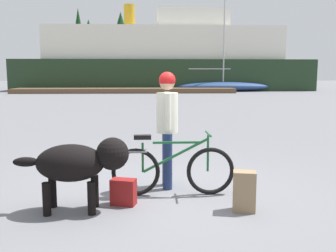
% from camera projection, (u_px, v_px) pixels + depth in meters
% --- Properties ---
extents(ground_plane, '(160.00, 160.00, 0.00)m').
position_uv_depth(ground_plane, '(158.00, 192.00, 5.60)').
color(ground_plane, slate).
extents(bicycle, '(1.75, 0.44, 0.90)m').
position_uv_depth(bicycle, '(172.00, 169.00, 5.41)').
color(bicycle, black).
rests_on(bicycle, ground_plane).
extents(person_cyclist, '(0.32, 0.53, 1.75)m').
position_uv_depth(person_cyclist, '(167.00, 118.00, 5.70)').
color(person_cyclist, navy).
rests_on(person_cyclist, ground_plane).
extents(dog, '(1.43, 0.55, 0.94)m').
position_uv_depth(dog, '(79.00, 163.00, 4.76)').
color(dog, black).
rests_on(dog, ground_plane).
extents(backpack, '(0.32, 0.25, 0.51)m').
position_uv_depth(backpack, '(244.00, 191.00, 4.80)').
color(backpack, '#8C7251').
rests_on(backpack, ground_plane).
extents(handbag_pannier, '(0.36, 0.26, 0.35)m').
position_uv_depth(handbag_pannier, '(123.00, 192.00, 5.04)').
color(handbag_pannier, maroon).
rests_on(handbag_pannier, ground_plane).
extents(dock_pier, '(19.10, 2.92, 0.40)m').
position_uv_depth(dock_pier, '(125.00, 90.00, 33.45)').
color(dock_pier, brown).
rests_on(dock_pier, ground_plane).
extents(ferry_boat, '(28.90, 8.86, 8.60)m').
position_uv_depth(ferry_boat, '(165.00, 60.00, 39.66)').
color(ferry_boat, '#1E331E').
rests_on(ferry_boat, ground_plane).
extents(sailboat_moored, '(8.77, 2.46, 8.75)m').
position_uv_depth(sailboat_moored, '(223.00, 86.00, 35.92)').
color(sailboat_moored, navy).
rests_on(sailboat_moored, ground_plane).
extents(pine_tree_far_left, '(3.72, 3.72, 8.94)m').
position_uv_depth(pine_tree_far_left, '(89.00, 42.00, 52.20)').
color(pine_tree_far_left, '#4C331E').
rests_on(pine_tree_far_left, ground_plane).
extents(pine_tree_center, '(4.19, 4.19, 9.94)m').
position_uv_depth(pine_tree_center, '(121.00, 38.00, 52.14)').
color(pine_tree_center, '#4C331E').
rests_on(pine_tree_center, ground_plane).
extents(pine_tree_far_right, '(3.89, 3.89, 11.06)m').
position_uv_depth(pine_tree_far_right, '(218.00, 36.00, 55.62)').
color(pine_tree_far_right, '#4C331E').
rests_on(pine_tree_far_right, ground_plane).
extents(pine_tree_mid_back, '(3.30, 3.30, 11.70)m').
position_uv_depth(pine_tree_mid_back, '(79.00, 40.00, 59.75)').
color(pine_tree_mid_back, '#4C331E').
rests_on(pine_tree_mid_back, ground_plane).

